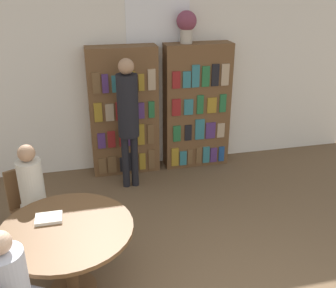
{
  "coord_description": "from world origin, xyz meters",
  "views": [
    {
      "loc": [
        -1.14,
        -1.8,
        2.8
      ],
      "look_at": [
        -0.25,
        2.06,
        1.05
      ],
      "focal_mm": 42.0,
      "sensor_mm": 36.0,
      "label": 1
    }
  ],
  "objects": [
    {
      "name": "seated_reader_left",
      "position": [
        -1.69,
        1.9,
        0.7
      ],
      "size": [
        0.36,
        0.4,
        1.24
      ],
      "rotation": [
        0.0,
        0.0,
        -2.7
      ],
      "color": "beige",
      "rests_on": "ground_plane"
    },
    {
      "name": "open_book_on_table",
      "position": [
        -1.53,
        1.38,
        0.73
      ],
      "size": [
        0.24,
        0.18,
        0.03
      ],
      "color": "silver",
      "rests_on": "reading_table"
    },
    {
      "name": "reading_table",
      "position": [
        -1.37,
        1.22,
        0.59
      ],
      "size": [
        1.2,
        1.2,
        0.71
      ],
      "color": "brown",
      "rests_on": "ground_plane"
    },
    {
      "name": "bookshelf_left",
      "position": [
        -0.55,
        3.58,
        0.93
      ],
      "size": [
        0.98,
        0.34,
        1.87
      ],
      "color": "brown",
      "rests_on": "ground_plane"
    },
    {
      "name": "wall_back",
      "position": [
        0.0,
        3.78,
        1.51
      ],
      "size": [
        6.4,
        0.07,
        3.0
      ],
      "color": "silver",
      "rests_on": "ground_plane"
    },
    {
      "name": "chair_left_side",
      "position": [
        -1.77,
        2.07,
        0.5
      ],
      "size": [
        0.53,
        0.53,
        0.89
      ],
      "rotation": [
        0.0,
        0.0,
        -2.7
      ],
      "color": "brown",
      "rests_on": "ground_plane"
    },
    {
      "name": "bookshelf_right",
      "position": [
        0.55,
        3.58,
        0.93
      ],
      "size": [
        0.98,
        0.34,
        1.87
      ],
      "color": "brown",
      "rests_on": "ground_plane"
    },
    {
      "name": "flower_vase",
      "position": [
        0.37,
        3.59,
        2.13
      ],
      "size": [
        0.28,
        0.28,
        0.44
      ],
      "color": "#B7AD9E",
      "rests_on": "bookshelf_right"
    },
    {
      "name": "librarian_standing",
      "position": [
        -0.55,
        3.08,
        1.1
      ],
      "size": [
        0.28,
        0.55,
        1.81
      ],
      "color": "black",
      "rests_on": "ground_plane"
    }
  ]
}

